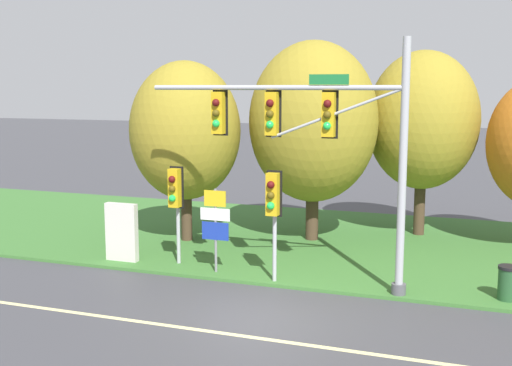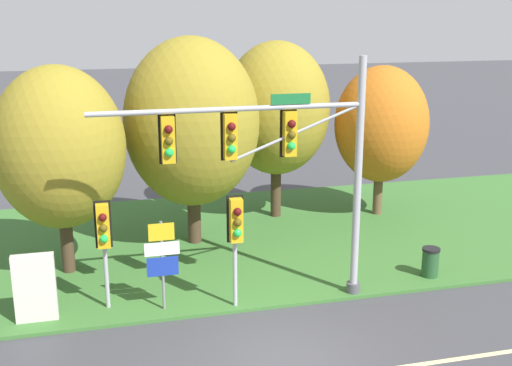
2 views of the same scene
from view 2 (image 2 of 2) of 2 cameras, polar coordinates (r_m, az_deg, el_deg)
name	(u,v)px [view 2 (image 2 of 2)]	position (r m, az deg, el deg)	size (l,w,h in m)	color
ground_plane	(281,356)	(16.34, 2.28, -15.12)	(160.00, 160.00, 0.00)	#3D3D42
grass_verge	(218,240)	(23.60, -3.44, -5.12)	(48.00, 11.50, 0.10)	#386B2D
traffic_signal_mast	(280,154)	(17.42, 2.13, 2.61)	(7.57, 0.49, 6.94)	#9EA0A5
pedestrian_signal_near_kerb	(104,232)	(17.92, -13.40, -4.30)	(0.46, 0.55, 3.16)	#9EA0A5
pedestrian_signal_further_along	(236,227)	(17.51, -1.79, -3.97)	(0.46, 0.55, 3.28)	#9EA0A5
route_sign_post	(162,256)	(17.89, -8.33, -6.43)	(0.96, 0.08, 2.59)	slate
tree_nearest_road	(59,148)	(20.49, -17.08, 2.99)	(4.03, 4.03, 6.58)	#423021
tree_left_of_mast	(192,123)	(22.28, -5.73, 5.37)	(4.68, 4.68, 7.30)	#423021
tree_behind_signpost	(277,109)	(25.17, 1.84, 6.61)	(4.17, 4.17, 7.00)	#423021
tree_mid_verge	(381,125)	(26.01, 11.08, 5.12)	(3.71, 3.71, 6.04)	brown
info_kiosk	(35,288)	(18.33, -19.06, -8.83)	(1.10, 0.24, 1.90)	beige
trash_bin	(430,262)	(21.00, 15.23, -6.78)	(0.56, 0.56, 0.93)	#234C28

